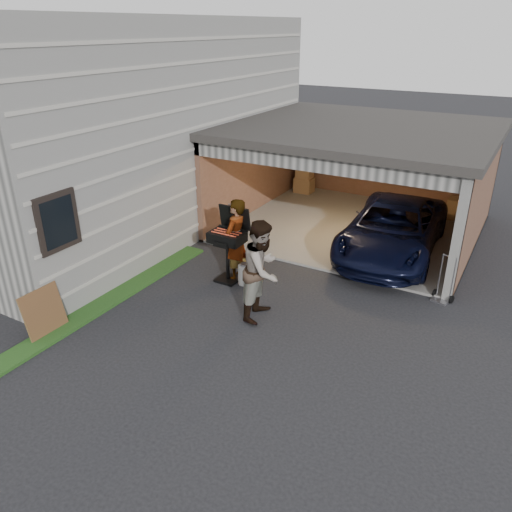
{
  "coord_description": "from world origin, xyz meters",
  "views": [
    {
      "loc": [
        4.95,
        -6.43,
        5.3
      ],
      "look_at": [
        0.53,
        1.31,
        1.15
      ],
      "focal_mm": 35.0,
      "sensor_mm": 36.0,
      "label": 1
    }
  ],
  "objects_px": {
    "woman": "(236,240)",
    "bbq_grill": "(228,239)",
    "minivan": "(393,231)",
    "hand_truck": "(443,292)",
    "man": "(262,270)",
    "plywood_panel": "(44,312)",
    "propane_tank": "(245,275)"
  },
  "relations": [
    {
      "from": "woman",
      "to": "bbq_grill",
      "type": "relative_size",
      "value": 1.13
    },
    {
      "from": "minivan",
      "to": "hand_truck",
      "type": "distance_m",
      "value": 2.4
    },
    {
      "from": "man",
      "to": "plywood_panel",
      "type": "xyz_separation_m",
      "value": [
        -3.2,
        -2.57,
        -0.56
      ]
    },
    {
      "from": "bbq_grill",
      "to": "propane_tank",
      "type": "bearing_deg",
      "value": 1.88
    },
    {
      "from": "man",
      "to": "hand_truck",
      "type": "relative_size",
      "value": 1.96
    },
    {
      "from": "minivan",
      "to": "propane_tank",
      "type": "relative_size",
      "value": 10.34
    },
    {
      "from": "bbq_grill",
      "to": "propane_tank",
      "type": "relative_size",
      "value": 3.77
    },
    {
      "from": "woman",
      "to": "hand_truck",
      "type": "xyz_separation_m",
      "value": [
        4.31,
        1.27,
        -0.75
      ]
    },
    {
      "from": "man",
      "to": "propane_tank",
      "type": "relative_size",
      "value": 4.52
    },
    {
      "from": "man",
      "to": "bbq_grill",
      "type": "bearing_deg",
      "value": 50.56
    },
    {
      "from": "minivan",
      "to": "bbq_grill",
      "type": "bearing_deg",
      "value": -135.48
    },
    {
      "from": "woman",
      "to": "propane_tank",
      "type": "relative_size",
      "value": 4.24
    },
    {
      "from": "man",
      "to": "bbq_grill",
      "type": "relative_size",
      "value": 1.2
    },
    {
      "from": "propane_tank",
      "to": "plywood_panel",
      "type": "distance_m",
      "value": 4.19
    },
    {
      "from": "plywood_panel",
      "to": "woman",
      "type": "bearing_deg",
      "value": 62.82
    },
    {
      "from": "woman",
      "to": "hand_truck",
      "type": "relative_size",
      "value": 1.84
    },
    {
      "from": "minivan",
      "to": "propane_tank",
      "type": "bearing_deg",
      "value": -131.2
    },
    {
      "from": "woman",
      "to": "minivan",
      "type": "bearing_deg",
      "value": 137.13
    },
    {
      "from": "hand_truck",
      "to": "propane_tank",
      "type": "bearing_deg",
      "value": -143.08
    },
    {
      "from": "minivan",
      "to": "bbq_grill",
      "type": "distance_m",
      "value": 4.24
    },
    {
      "from": "propane_tank",
      "to": "bbq_grill",
      "type": "bearing_deg",
      "value": -178.12
    },
    {
      "from": "minivan",
      "to": "woman",
      "type": "xyz_separation_m",
      "value": [
        -2.71,
        -3.0,
        0.31
      ]
    },
    {
      "from": "woman",
      "to": "hand_truck",
      "type": "bearing_deg",
      "value": 105.6
    },
    {
      "from": "woman",
      "to": "plywood_panel",
      "type": "distance_m",
      "value": 4.19
    },
    {
      "from": "propane_tank",
      "to": "plywood_panel",
      "type": "xyz_separation_m",
      "value": [
        -2.21,
        -3.56,
        0.23
      ]
    },
    {
      "from": "woman",
      "to": "bbq_grill",
      "type": "xyz_separation_m",
      "value": [
        -0.1,
        -0.16,
        0.05
      ]
    },
    {
      "from": "hand_truck",
      "to": "bbq_grill",
      "type": "bearing_deg",
      "value": -144.6
    },
    {
      "from": "bbq_grill",
      "to": "plywood_panel",
      "type": "xyz_separation_m",
      "value": [
        -1.8,
        -3.54,
        -0.55
      ]
    },
    {
      "from": "hand_truck",
      "to": "woman",
      "type": "bearing_deg",
      "value": -146.12
    },
    {
      "from": "woman",
      "to": "bbq_grill",
      "type": "bearing_deg",
      "value": -33.22
    },
    {
      "from": "woman",
      "to": "plywood_panel",
      "type": "bearing_deg",
      "value": -27.95
    },
    {
      "from": "woman",
      "to": "propane_tank",
      "type": "distance_m",
      "value": 0.8
    }
  ]
}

